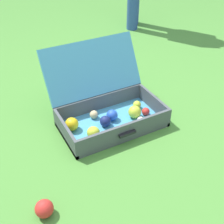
{
  "coord_description": "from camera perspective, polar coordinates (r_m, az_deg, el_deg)",
  "views": [
    {
      "loc": [
        -0.78,
        -1.36,
        1.21
      ],
      "look_at": [
        -0.07,
        -0.04,
        0.11
      ],
      "focal_mm": 47.74,
      "sensor_mm": 36.0,
      "label": 1
    }
  ],
  "objects": [
    {
      "name": "stray_ball_on_grass",
      "position": [
        1.46,
        -12.85,
        -17.6
      ],
      "size": [
        0.09,
        0.09,
        0.09
      ],
      "primitive_type": "sphere",
      "color": "red",
      "rests_on": "ground"
    },
    {
      "name": "ground_plane",
      "position": [
        1.98,
        1.33,
        -1.25
      ],
      "size": [
        16.0,
        16.0,
        0.0
      ],
      "primitive_type": "plane",
      "color": "#4C8C38"
    },
    {
      "name": "open_suitcase",
      "position": [
        1.91,
        -1.09,
        1.03
      ],
      "size": [
        0.65,
        0.57,
        0.45
      ],
      "color": "#4799C6",
      "rests_on": "ground"
    }
  ]
}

